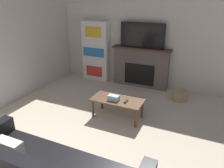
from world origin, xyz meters
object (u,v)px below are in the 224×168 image
at_px(bookshelf, 96,51).
at_px(storage_basket, 179,95).
at_px(tv, 142,35).
at_px(coffee_table, 118,102).
at_px(fireplace, 141,67).

xyz_separation_m(bookshelf, storage_basket, (2.47, -0.43, -0.72)).
bearing_deg(tv, coffee_table, -86.39).
distance_m(fireplace, tv, 0.85).
height_order(bookshelf, storage_basket, bookshelf).
xyz_separation_m(tv, storage_basket, (1.13, -0.43, -1.27)).
distance_m(tv, coffee_table, 2.08).
relative_size(fireplace, bookshelf, 0.94).
relative_size(fireplace, storage_basket, 4.26).
bearing_deg(bookshelf, fireplace, 0.96).
bearing_deg(bookshelf, storage_basket, -9.76).
relative_size(tv, coffee_table, 1.13).
bearing_deg(storage_basket, bookshelf, 170.24).
distance_m(fireplace, bookshelf, 1.38).
distance_m(fireplace, coffee_table, 1.84).
distance_m(tv, bookshelf, 1.45).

